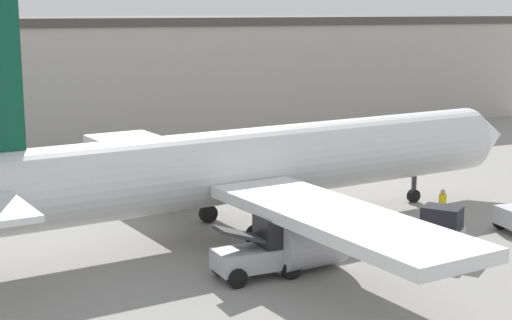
{
  "coord_description": "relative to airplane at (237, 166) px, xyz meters",
  "views": [
    {
      "loc": [
        -14.87,
        -33.27,
        10.45
      ],
      "look_at": [
        0.0,
        0.0,
        3.38
      ],
      "focal_mm": 55.0,
      "sensor_mm": 36.0,
      "label": 1
    }
  ],
  "objects": [
    {
      "name": "terminal_building",
      "position": [
        1.39,
        34.19,
        1.67
      ],
      "size": [
        77.84,
        16.27,
        9.72
      ],
      "color": "#ADA89E",
      "rests_on": "ground_plane"
    },
    {
      "name": "ground_plane",
      "position": [
        1.06,
        0.14,
        -3.2
      ],
      "size": [
        400.0,
        400.0,
        0.0
      ],
      "primitive_type": "plane",
      "color": "gray"
    },
    {
      "name": "belt_loader_truck",
      "position": [
        -1.51,
        -6.15,
        -2.07
      ],
      "size": [
        3.34,
        1.96,
        2.4
      ],
      "rotation": [
        0.0,
        0.0,
        0.03
      ],
      "color": "#B2B2B7",
      "rests_on": "ground_plane"
    },
    {
      "name": "airplane",
      "position": [
        0.0,
        0.0,
        0.0
      ],
      "size": [
        34.84,
        29.68,
        12.33
      ],
      "rotation": [
        0.0,
        0.0,
        0.13
      ],
      "color": "silver",
      "rests_on": "ground_plane"
    },
    {
      "name": "ground_crew_worker",
      "position": [
        9.82,
        -2.73,
        -2.27
      ],
      "size": [
        0.38,
        0.38,
        1.73
      ],
      "rotation": [
        0.0,
        0.0,
        6.0
      ],
      "color": "#1E2338",
      "rests_on": "ground_plane"
    },
    {
      "name": "baggage_tug",
      "position": [
        6.64,
        -6.62,
        -2.28
      ],
      "size": [
        3.31,
        3.21,
        1.98
      ],
      "rotation": [
        0.0,
        0.0,
        0.64
      ],
      "color": "#B2B2B7",
      "rests_on": "ground_plane"
    }
  ]
}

